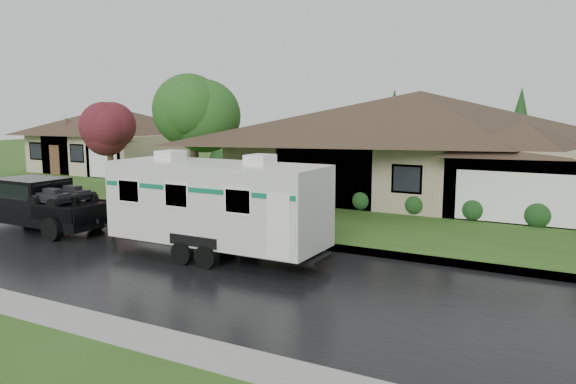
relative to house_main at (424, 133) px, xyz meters
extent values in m
plane|color=#2E5219|center=(-2.29, -13.84, -3.59)|extent=(140.00, 140.00, 0.00)
cube|color=black|center=(-2.29, -15.84, -3.59)|extent=(140.00, 8.00, 0.01)
cube|color=gray|center=(-2.29, -11.59, -3.52)|extent=(140.00, 0.50, 0.15)
cube|color=#2E5219|center=(-2.29, 1.16, -3.52)|extent=(140.00, 26.00, 0.15)
cube|color=gray|center=(-0.29, 0.16, -1.94)|extent=(18.00, 10.00, 3.00)
pyramid|color=#35281D|center=(-0.29, 0.16, 2.16)|extent=(19.44, 10.80, 2.60)
cube|color=gray|center=(5.11, -2.84, -2.09)|extent=(5.76, 4.00, 2.70)
cube|color=tan|center=(-24.29, 2.16, -2.04)|extent=(10.00, 8.00, 2.80)
pyramid|color=#35281D|center=(-24.29, 2.16, 1.36)|extent=(10.80, 8.64, 2.00)
cube|color=tan|center=(-21.29, 0.16, -2.18)|extent=(3.20, 4.00, 2.52)
cylinder|color=#382B1E|center=(-9.84, -6.52, -2.07)|extent=(0.42, 0.42, 2.74)
sphere|color=#2C6521|center=(-9.84, -6.52, 0.94)|extent=(3.79, 3.79, 3.79)
cylinder|color=#382B1E|center=(-17.13, -5.13, -2.36)|extent=(0.37, 0.37, 2.16)
sphere|color=maroon|center=(-17.13, -5.13, 0.01)|extent=(2.99, 2.99, 2.99)
sphere|color=#143814|center=(-6.59, -4.54, -2.94)|extent=(1.00, 1.00, 1.00)
sphere|color=#143814|center=(-4.07, -4.54, -2.94)|extent=(1.00, 1.00, 1.00)
sphere|color=#143814|center=(-1.55, -4.54, -2.94)|extent=(1.00, 1.00, 1.00)
sphere|color=#143814|center=(0.97, -4.54, -2.94)|extent=(1.00, 1.00, 1.00)
sphere|color=#143814|center=(3.49, -4.54, -2.94)|extent=(1.00, 1.00, 1.00)
sphere|color=#143814|center=(6.01, -4.54, -2.94)|extent=(1.00, 1.00, 1.00)
cube|color=black|center=(-11.53, -14.34, -2.78)|extent=(6.24, 2.08, 0.89)
cube|color=black|center=(-13.82, -14.34, -2.50)|extent=(1.66, 2.03, 0.36)
cube|color=black|center=(-11.95, -14.34, -1.98)|extent=(2.50, 1.95, 0.94)
cube|color=black|center=(-11.95, -14.34, -1.93)|extent=(2.29, 2.00, 0.57)
cube|color=black|center=(-9.55, -14.34, -2.57)|extent=(2.29, 1.98, 0.06)
cylinder|color=black|center=(-13.50, -13.32, -3.15)|extent=(0.87, 0.33, 0.87)
cylinder|color=black|center=(-9.55, -15.36, -3.15)|extent=(0.87, 0.33, 0.87)
cylinder|color=black|center=(-9.55, -13.32, -3.15)|extent=(0.87, 0.33, 0.87)
cube|color=silver|center=(-2.83, -14.34, -1.75)|extent=(7.28, 2.50, 2.55)
cube|color=black|center=(-2.83, -14.34, -3.18)|extent=(7.69, 1.25, 0.15)
cube|color=#0E6448|center=(-2.83, -14.34, -1.19)|extent=(7.13, 2.52, 0.15)
cube|color=white|center=(-4.70, -14.34, -0.31)|extent=(0.73, 0.83, 0.33)
cube|color=white|center=(-1.17, -14.34, -0.31)|extent=(0.73, 0.83, 0.33)
cylinder|color=black|center=(-3.30, -15.57, -3.23)|extent=(0.73, 0.25, 0.73)
cylinder|color=black|center=(-3.30, -13.11, -3.23)|extent=(0.73, 0.25, 0.73)
cylinder|color=black|center=(-2.36, -15.57, -3.23)|extent=(0.73, 0.25, 0.73)
cylinder|color=black|center=(-2.36, -13.11, -3.23)|extent=(0.73, 0.25, 0.73)
camera|label=1|loc=(7.82, -28.97, 1.27)|focal=35.00mm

